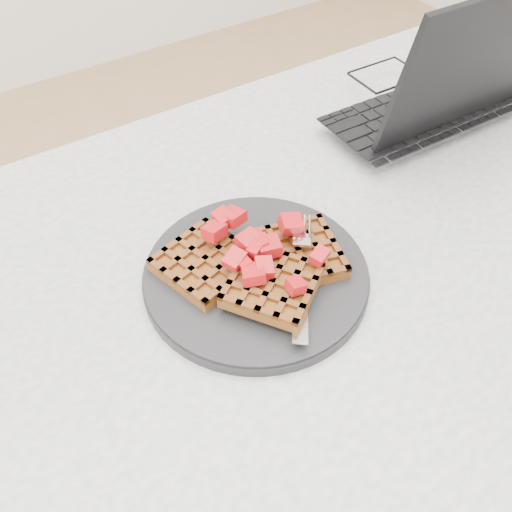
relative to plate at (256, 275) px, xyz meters
name	(u,v)px	position (x,y,z in m)	size (l,w,h in m)	color
ground	(308,493)	(0.12, -0.03, -0.76)	(4.00, 4.00, 0.00)	tan
table	(339,313)	(0.12, -0.03, -0.12)	(1.20, 0.80, 0.75)	silver
plate	(256,275)	(0.00, 0.00, 0.00)	(0.26, 0.26, 0.02)	black
waffles	(258,266)	(0.00, 0.00, 0.02)	(0.21, 0.19, 0.03)	brown
strawberry_pile	(256,247)	(0.00, 0.00, 0.05)	(0.15, 0.15, 0.02)	#95030C
fork	(301,273)	(0.04, -0.04, 0.02)	(0.02, 0.18, 0.02)	silver
laptop	(424,91)	(0.40, 0.15, 0.03)	(0.35, 0.26, 0.23)	black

